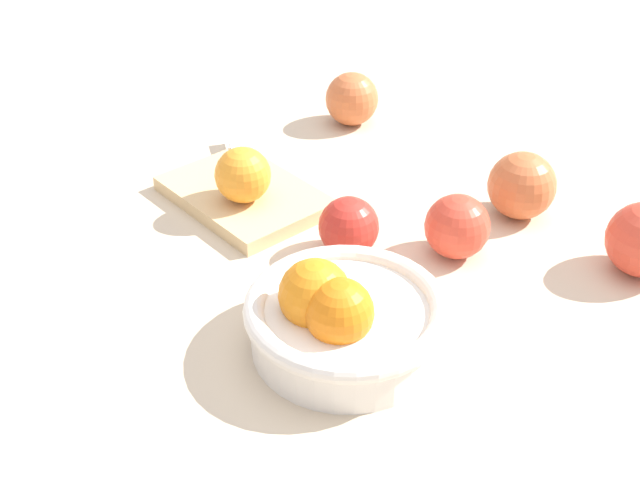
{
  "coord_description": "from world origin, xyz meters",
  "views": [
    {
      "loc": [
        -0.62,
        0.53,
        0.54
      ],
      "look_at": [
        -0.03,
        0.08,
        0.04
      ],
      "focal_mm": 45.74,
      "sensor_mm": 36.0,
      "label": 1
    }
  ],
  "objects_px": {
    "bowl": "(342,317)",
    "apple_front_left": "(522,186)",
    "orange_on_board": "(243,175)",
    "apple_front_left_3": "(457,226)",
    "apple_back_center": "(349,227)",
    "apple_front_right": "(352,99)",
    "cutting_board": "(244,195)",
    "knife": "(243,161)"
  },
  "relations": [
    {
      "from": "knife",
      "to": "apple_front_left_3",
      "type": "relative_size",
      "value": 2.0
    },
    {
      "from": "orange_on_board",
      "to": "knife",
      "type": "xyz_separation_m",
      "value": [
        0.08,
        -0.05,
        -0.03
      ]
    },
    {
      "from": "bowl",
      "to": "apple_front_left",
      "type": "xyz_separation_m",
      "value": [
        0.06,
        -0.33,
        0.0
      ]
    },
    {
      "from": "apple_front_left",
      "to": "apple_back_center",
      "type": "distance_m",
      "value": 0.23
    },
    {
      "from": "orange_on_board",
      "to": "apple_back_center",
      "type": "xyz_separation_m",
      "value": [
        -0.14,
        -0.05,
        -0.02
      ]
    },
    {
      "from": "orange_on_board",
      "to": "apple_front_left_3",
      "type": "distance_m",
      "value": 0.26
    },
    {
      "from": "orange_on_board",
      "to": "apple_front_left_3",
      "type": "xyz_separation_m",
      "value": [
        -0.22,
        -0.14,
        -0.02
      ]
    },
    {
      "from": "cutting_board",
      "to": "apple_front_right",
      "type": "distance_m",
      "value": 0.27
    },
    {
      "from": "bowl",
      "to": "orange_on_board",
      "type": "distance_m",
      "value": 0.28
    },
    {
      "from": "knife",
      "to": "apple_front_left_3",
      "type": "distance_m",
      "value": 0.31
    },
    {
      "from": "apple_front_left_3",
      "to": "apple_front_right",
      "type": "bearing_deg",
      "value": -19.44
    },
    {
      "from": "orange_on_board",
      "to": "apple_front_left_3",
      "type": "bearing_deg",
      "value": -146.94
    },
    {
      "from": "cutting_board",
      "to": "knife",
      "type": "relative_size",
      "value": 1.36
    },
    {
      "from": "apple_front_left",
      "to": "apple_front_right",
      "type": "height_order",
      "value": "apple_front_left"
    },
    {
      "from": "knife",
      "to": "apple_front_left",
      "type": "distance_m",
      "value": 0.36
    },
    {
      "from": "apple_front_left",
      "to": "apple_front_right",
      "type": "distance_m",
      "value": 0.32
    },
    {
      "from": "apple_back_center",
      "to": "orange_on_board",
      "type": "bearing_deg",
      "value": 18.52
    },
    {
      "from": "orange_on_board",
      "to": "apple_front_right",
      "type": "relative_size",
      "value": 0.88
    },
    {
      "from": "apple_back_center",
      "to": "apple_front_left",
      "type": "bearing_deg",
      "value": -106.18
    },
    {
      "from": "bowl",
      "to": "apple_front_left_3",
      "type": "xyz_separation_m",
      "value": [
        0.05,
        -0.2,
        -0.0
      ]
    },
    {
      "from": "orange_on_board",
      "to": "apple_front_right",
      "type": "bearing_deg",
      "value": -66.28
    },
    {
      "from": "bowl",
      "to": "apple_front_right",
      "type": "relative_size",
      "value": 2.55
    },
    {
      "from": "cutting_board",
      "to": "bowl",
      "type": "bearing_deg",
      "value": 166.0
    },
    {
      "from": "orange_on_board",
      "to": "apple_front_right",
      "type": "height_order",
      "value": "orange_on_board"
    },
    {
      "from": "apple_back_center",
      "to": "bowl",
      "type": "bearing_deg",
      "value": 139.11
    },
    {
      "from": "cutting_board",
      "to": "apple_front_right",
      "type": "bearing_deg",
      "value": -69.34
    },
    {
      "from": "apple_front_left",
      "to": "apple_front_left_3",
      "type": "height_order",
      "value": "apple_front_left"
    },
    {
      "from": "knife",
      "to": "apple_back_center",
      "type": "bearing_deg",
      "value": -179.85
    },
    {
      "from": "apple_front_left",
      "to": "bowl",
      "type": "bearing_deg",
      "value": 100.7
    },
    {
      "from": "apple_front_right",
      "to": "apple_back_center",
      "type": "bearing_deg",
      "value": 140.53
    },
    {
      "from": "orange_on_board",
      "to": "knife",
      "type": "bearing_deg",
      "value": -31.99
    },
    {
      "from": "apple_front_left",
      "to": "apple_back_center",
      "type": "relative_size",
      "value": 1.19
    },
    {
      "from": "apple_front_left",
      "to": "apple_front_left_3",
      "type": "bearing_deg",
      "value": 96.18
    },
    {
      "from": "cutting_board",
      "to": "apple_front_right",
      "type": "xyz_separation_m",
      "value": [
        0.09,
        -0.25,
        0.03
      ]
    },
    {
      "from": "bowl",
      "to": "apple_front_left_3",
      "type": "relative_size",
      "value": 2.68
    },
    {
      "from": "orange_on_board",
      "to": "apple_front_left",
      "type": "xyz_separation_m",
      "value": [
        -0.21,
        -0.27,
        -0.01
      ]
    },
    {
      "from": "orange_on_board",
      "to": "apple_front_left",
      "type": "relative_size",
      "value": 0.83
    },
    {
      "from": "apple_front_right",
      "to": "apple_front_left_3",
      "type": "xyz_separation_m",
      "value": [
        -0.34,
        0.12,
        -0.0
      ]
    },
    {
      "from": "bowl",
      "to": "cutting_board",
      "type": "xyz_separation_m",
      "value": [
        0.29,
        -0.07,
        -0.03
      ]
    },
    {
      "from": "cutting_board",
      "to": "apple_back_center",
      "type": "bearing_deg",
      "value": -167.91
    },
    {
      "from": "apple_front_right",
      "to": "orange_on_board",
      "type": "bearing_deg",
      "value": 113.72
    },
    {
      "from": "knife",
      "to": "apple_front_right",
      "type": "distance_m",
      "value": 0.22
    }
  ]
}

